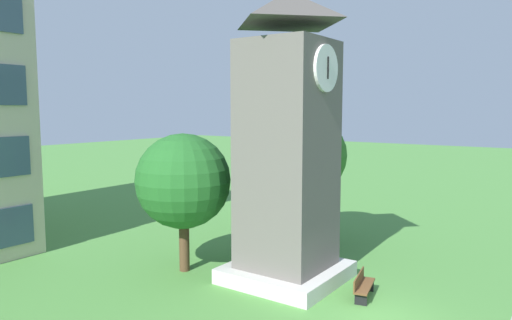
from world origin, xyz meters
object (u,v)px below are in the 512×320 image
clock_tower (287,154)px  tree_near_tower (183,181)px  tree_streetside (309,156)px  park_bench (363,285)px

clock_tower → tree_near_tower: size_ratio=1.93×
clock_tower → tree_near_tower: (-1.62, 4.16, -1.26)m
tree_near_tower → clock_tower: bearing=-68.7°
tree_streetside → clock_tower: bearing=-159.7°
park_bench → tree_streetside: size_ratio=0.29×
clock_tower → park_bench: bearing=-89.6°
park_bench → tree_streetside: 8.57m
park_bench → tree_streetside: bearing=44.4°
tree_near_tower → tree_streetside: bearing=-17.1°
park_bench → tree_streetside: (5.39, 5.28, 4.07)m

